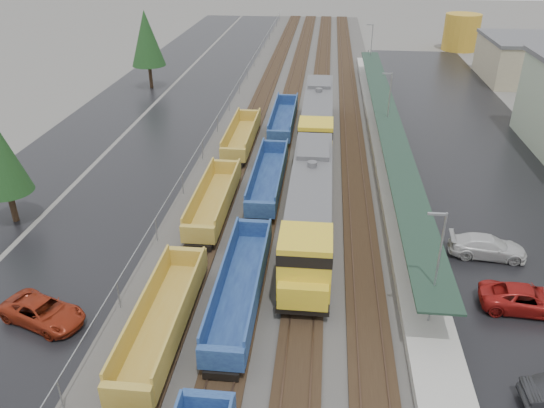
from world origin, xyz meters
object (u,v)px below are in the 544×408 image
Objects in this scene: parked_car_west_c at (43,312)px; parked_car_east_b at (526,299)px; well_string_blue at (241,287)px; locomotive_lead at (310,208)px; parked_car_east_c at (487,247)px; well_string_yellow at (163,320)px; locomotive_trail at (317,118)px; storage_tank at (461,32)px.

parked_car_west_c is 29.87m from parked_car_east_b.
parked_car_west_c is at bearing -164.60° from well_string_blue.
parked_car_west_c is 0.96× the size of parked_car_east_b.
locomotive_lead is at bearing -33.81° from parked_car_west_c.
well_string_blue is 14.53× the size of parked_car_east_c.
parked_car_east_b is at bearing -62.00° from parked_car_west_c.
parked_car_east_b is (17.91, 1.06, -0.36)m from well_string_blue.
well_string_yellow is at bearing 106.62° from parked_car_east_b.
locomotive_lead reaches higher than well_string_yellow.
parked_car_west_c is (-11.65, -3.21, -0.39)m from well_string_blue.
parked_car_west_c is at bearing -115.68° from locomotive_trail.
storage_tank is at bearing -5.11° from parked_car_east_c.
well_string_yellow reaches higher than parked_car_east_b.
locomotive_lead is at bearing 56.23° from well_string_yellow.
locomotive_lead is 4.01× the size of parked_car_east_c.
parked_car_west_c is at bearing 102.76° from parked_car_east_b.
locomotive_lead is 14.47m from well_string_yellow.
parked_car_west_c is (-41.57, -83.76, -2.57)m from storage_tank.
locomotive_trail reaches higher than well_string_yellow.
storage_tank is at bearing -4.06° from parked_car_east_b.
parked_car_east_c is (13.03, -22.28, -1.83)m from locomotive_trail.
well_string_yellow is (-8.00, -11.96, -1.47)m from locomotive_lead.
locomotive_lead is at bearing -109.74° from storage_tank.
locomotive_lead is 13.22m from parked_car_east_c.
parked_car_west_c is 30.45m from parked_car_east_c.
locomotive_trail is at bearing 30.73° from parked_car_east_b.
parked_car_east_b is (21.91, 4.69, -0.37)m from well_string_yellow.
storage_tank reaches higher than parked_car_west_c.
storage_tank is at bearing 70.26° from locomotive_lead.
well_string_blue is at bearing 97.93° from parked_car_east_b.
parked_car_east_c is (17.03, 7.05, -0.35)m from well_string_blue.
well_string_yellow reaches higher than well_string_blue.
well_string_blue is (-4.00, -8.33, -1.48)m from locomotive_lead.
locomotive_lead is 3.31× the size of storage_tank.
well_string_blue is at bearing -115.64° from locomotive_lead.
well_string_yellow is 5.40m from well_string_blue.
parked_car_east_b is at bearing 12.09° from well_string_yellow.
well_string_blue is 14.07× the size of parked_car_east_b.
well_string_blue is 85.96m from storage_tank.
well_string_yellow reaches higher than parked_car_east_c.
locomotive_trail is 3.89× the size of parked_car_east_b.
parked_car_east_c is (13.03, -1.28, -1.83)m from locomotive_lead.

